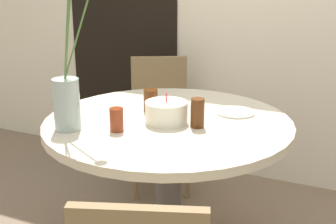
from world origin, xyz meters
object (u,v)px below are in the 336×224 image
drink_glass_0 (151,101)px  drink_glass_1 (117,120)px  flower_vase (68,91)px  birthday_cake (166,112)px  chair_near_front (160,116)px  drink_glass_2 (197,113)px  side_plate (236,112)px

drink_glass_0 → drink_glass_1: bearing=-91.2°
flower_vase → drink_glass_0: (0.21, 0.39, -0.12)m
birthday_cake → drink_glass_0: size_ratio=1.79×
chair_near_front → birthday_cake: (0.44, -0.84, 0.34)m
birthday_cake → drink_glass_2: bearing=0.1°
drink_glass_1 → drink_glass_2: 0.36m
drink_glass_1 → drink_glass_0: bearing=88.8°
chair_near_front → side_plate: (0.70, -0.57, 0.29)m
chair_near_front → drink_glass_0: (0.30, -0.72, 0.34)m
drink_glass_2 → birthday_cake: bearing=-179.9°
chair_near_front → side_plate: bearing=-67.8°
side_plate → drink_glass_2: size_ratio=1.46×
birthday_cake → drink_glass_0: 0.19m
chair_near_front → drink_glass_0: drink_glass_0 is taller
flower_vase → drink_glass_1: size_ratio=7.10×
side_plate → drink_glass_1: bearing=-130.7°
chair_near_front → drink_glass_0: size_ratio=7.92×
flower_vase → drink_glass_1: (0.20, 0.07, -0.12)m
birthday_cake → drink_glass_1: bearing=-126.8°
drink_glass_2 → chair_near_front: bearing=125.4°
birthday_cake → drink_glass_0: (-0.14, 0.12, 0.01)m
drink_glass_0 → flower_vase: bearing=-117.8°
birthday_cake → side_plate: size_ratio=1.02×
flower_vase → side_plate: 0.82m
chair_near_front → birthday_cake: birthday_cake is taller
drink_glass_1 → drink_glass_2: bearing=33.3°
side_plate → drink_glass_2: bearing=-110.2°
drink_glass_0 → drink_glass_2: (0.30, -0.12, 0.01)m
drink_glass_2 → flower_vase: bearing=-151.9°
side_plate → chair_near_front: bearing=140.5°
chair_near_front → drink_glass_1: size_ratio=8.38×
chair_near_front → side_plate: chair_near_front is taller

